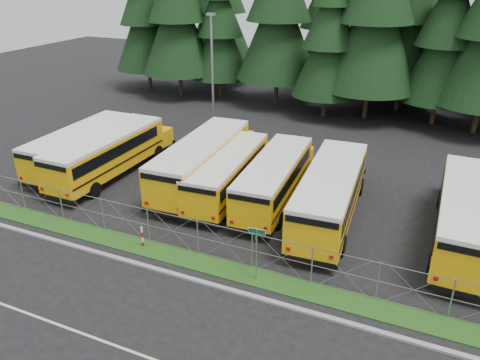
% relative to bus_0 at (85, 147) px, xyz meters
% --- Properties ---
extents(ground, '(120.00, 120.00, 0.00)m').
position_rel_bus_0_xyz_m(ground, '(14.13, -5.93, -1.47)').
color(ground, black).
rests_on(ground, ground).
extents(curb, '(50.00, 0.25, 0.12)m').
position_rel_bus_0_xyz_m(curb, '(14.13, -9.03, -1.41)').
color(curb, gray).
rests_on(curb, ground).
extents(grass_verge, '(50.00, 1.40, 0.06)m').
position_rel_bus_0_xyz_m(grass_verge, '(14.13, -7.63, -1.44)').
color(grass_verge, '#174212').
rests_on(grass_verge, ground).
extents(road_lane_line, '(50.00, 0.12, 0.01)m').
position_rel_bus_0_xyz_m(road_lane_line, '(14.13, -13.93, -1.47)').
color(road_lane_line, beige).
rests_on(road_lane_line, ground).
extents(chainlink_fence, '(44.00, 0.10, 2.00)m').
position_rel_bus_0_xyz_m(chainlink_fence, '(14.13, -6.93, -0.47)').
color(chainlink_fence, '#92949A').
rests_on(chainlink_fence, ground).
extents(brick_building, '(22.00, 10.00, 6.00)m').
position_rel_bus_0_xyz_m(brick_building, '(20.13, 34.07, 1.53)').
color(brick_building, brown).
rests_on(brick_building, ground).
extents(bus_0, '(2.85, 11.28, 2.94)m').
position_rel_bus_0_xyz_m(bus_0, '(0.00, 0.00, 0.00)').
color(bus_0, '#F1B507').
rests_on(bus_0, ground).
extents(bus_1, '(2.93, 11.83, 3.09)m').
position_rel_bus_0_xyz_m(bus_1, '(2.76, -0.50, 0.07)').
color(bus_1, '#F1B507').
rests_on(bus_1, ground).
extents(bus_3, '(3.50, 12.45, 3.23)m').
position_rel_bus_0_xyz_m(bus_3, '(9.49, 0.75, 0.14)').
color(bus_3, '#F1B507').
rests_on(bus_3, ground).
extents(bus_4, '(3.32, 11.05, 2.86)m').
position_rel_bus_0_xyz_m(bus_4, '(11.65, 0.15, -0.04)').
color(bus_4, '#F1B507').
rests_on(bus_4, ground).
extents(bus_5, '(3.29, 11.27, 2.92)m').
position_rel_bus_0_xyz_m(bus_5, '(14.71, 0.37, -0.01)').
color(bus_5, '#F1B507').
rests_on(bus_5, ground).
extents(bus_6, '(3.65, 12.33, 3.19)m').
position_rel_bus_0_xyz_m(bus_6, '(18.42, -0.55, 0.12)').
color(bus_6, '#F1B507').
rests_on(bus_6, ground).
extents(bus_east, '(3.01, 12.17, 3.18)m').
position_rel_bus_0_xyz_m(bus_east, '(25.55, -0.26, 0.12)').
color(bus_east, '#F1B507').
rests_on(bus_east, ground).
extents(street_sign, '(0.84, 0.55, 2.81)m').
position_rel_bus_0_xyz_m(street_sign, '(16.68, -7.75, 0.56)').
color(street_sign, '#92949A').
rests_on(street_sign, ground).
extents(striped_bollard, '(0.11, 0.11, 1.20)m').
position_rel_bus_0_xyz_m(striped_bollard, '(10.11, -7.52, -0.87)').
color(striped_bollard, '#B20C0C').
rests_on(striped_bollard, ground).
extents(light_standard, '(0.70, 0.35, 10.14)m').
position_rel_bus_0_xyz_m(light_standard, '(5.53, 10.00, 4.03)').
color(light_standard, '#92949A').
rests_on(light_standard, ground).
extents(conifer_0, '(7.39, 7.39, 16.35)m').
position_rel_bus_0_xyz_m(conifer_0, '(-9.08, 22.04, 6.70)').
color(conifer_0, black).
rests_on(conifer_0, ground).
extents(conifer_1, '(8.06, 8.06, 17.84)m').
position_rel_bus_0_xyz_m(conifer_1, '(-3.99, 20.62, 7.45)').
color(conifer_1, black).
rests_on(conifer_1, ground).
extents(conifer_2, '(6.59, 6.59, 14.58)m').
position_rel_bus_0_xyz_m(conifer_2, '(0.30, 22.18, 5.82)').
color(conifer_2, black).
rests_on(conifer_2, ground).
extents(conifer_3, '(8.49, 8.49, 18.78)m').
position_rel_bus_0_xyz_m(conifer_3, '(7.06, 21.78, 7.92)').
color(conifer_3, black).
rests_on(conifer_3, ground).
extents(conifer_4, '(6.55, 6.55, 14.49)m').
position_rel_bus_0_xyz_m(conifer_4, '(12.90, 19.36, 5.77)').
color(conifer_4, black).
rests_on(conifer_4, ground).
extents(conifer_5, '(8.88, 8.88, 19.63)m').
position_rel_bus_0_xyz_m(conifer_5, '(16.70, 20.33, 8.35)').
color(conifer_5, black).
rests_on(conifer_5, ground).
extents(conifer_6, '(7.15, 7.15, 15.82)m').
position_rel_bus_0_xyz_m(conifer_6, '(22.85, 21.02, 6.44)').
color(conifer_6, black).
rests_on(conifer_6, ground).
extents(conifer_10, '(8.46, 8.46, 18.72)m').
position_rel_bus_0_xyz_m(conifer_10, '(-2.46, 27.52, 7.89)').
color(conifer_10, black).
rests_on(conifer_10, ground).
extents(conifer_11, '(7.35, 7.35, 16.26)m').
position_rel_bus_0_xyz_m(conifer_11, '(10.51, 27.41, 6.66)').
color(conifer_11, black).
rests_on(conifer_11, ground).
extents(conifer_12, '(8.69, 8.69, 19.22)m').
position_rel_bus_0_xyz_m(conifer_12, '(19.18, 24.47, 8.14)').
color(conifer_12, black).
rests_on(conifer_12, ground).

